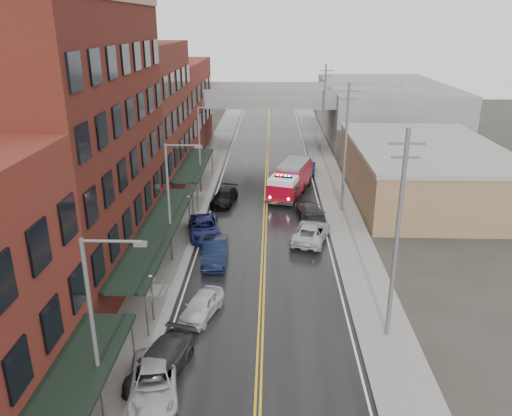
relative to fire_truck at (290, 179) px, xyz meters
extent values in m
cube|color=black|center=(-2.50, -9.78, -1.69)|extent=(11.00, 160.00, 0.02)
cube|color=slate|center=(-9.80, -9.78, -1.62)|extent=(3.00, 160.00, 0.15)
cube|color=slate|center=(4.80, -9.78, -1.62)|extent=(3.00, 160.00, 0.15)
cube|color=gray|center=(-8.15, -9.78, -1.62)|extent=(0.30, 160.00, 0.15)
cube|color=gray|center=(3.15, -9.78, -1.62)|extent=(0.30, 160.00, 0.15)
cube|color=#521F15|center=(-15.80, -16.78, 7.30)|extent=(9.00, 20.00, 18.00)
cube|color=maroon|center=(-15.80, 0.72, 5.80)|extent=(9.00, 15.00, 15.00)
cube|color=maroon|center=(-15.80, 18.22, 4.30)|extent=(9.00, 20.00, 12.00)
cube|color=#8D6C4C|center=(13.50, 0.22, 0.80)|extent=(14.00, 22.00, 5.00)
cube|color=slate|center=(15.50, 30.22, 2.30)|extent=(18.00, 30.00, 8.00)
cylinder|color=slate|center=(-8.85, -28.18, -0.20)|extent=(0.10, 0.10, 3.00)
cube|color=black|center=(-10.00, -16.78, 1.30)|extent=(2.60, 18.00, 0.18)
cylinder|color=slate|center=(-8.85, -25.38, -0.20)|extent=(0.10, 0.10, 3.00)
cylinder|color=slate|center=(-8.85, -8.18, -0.20)|extent=(0.10, 0.10, 3.00)
cube|color=black|center=(-10.00, 0.72, 1.30)|extent=(2.60, 13.00, 0.18)
cylinder|color=slate|center=(-8.85, -5.38, -0.20)|extent=(0.10, 0.10, 3.00)
cylinder|color=slate|center=(-8.85, 6.82, -0.20)|extent=(0.10, 0.10, 3.00)
cylinder|color=#59595B|center=(-8.90, -23.78, -0.30)|extent=(0.14, 0.14, 2.80)
sphere|color=silver|center=(-8.90, -23.78, 1.20)|extent=(0.44, 0.44, 0.44)
cylinder|color=#59595B|center=(-8.90, -9.78, -0.30)|extent=(0.14, 0.14, 2.80)
sphere|color=silver|center=(-8.90, -9.78, 1.20)|extent=(0.44, 0.44, 0.44)
cylinder|color=#59595B|center=(-9.30, -31.78, 2.80)|extent=(0.18, 0.18, 9.00)
cylinder|color=#59595B|center=(-8.10, -31.78, 7.20)|extent=(2.40, 0.12, 0.12)
cube|color=#59595B|center=(-7.00, -31.78, 7.10)|extent=(0.50, 0.22, 0.18)
cylinder|color=#59595B|center=(-9.30, -15.78, 2.80)|extent=(0.18, 0.18, 9.00)
cylinder|color=#59595B|center=(-8.10, -15.78, 7.20)|extent=(2.40, 0.12, 0.12)
cube|color=#59595B|center=(-7.00, -15.78, 7.10)|extent=(0.50, 0.22, 0.18)
cylinder|color=#59595B|center=(-9.30, 0.22, 2.80)|extent=(0.18, 0.18, 9.00)
cylinder|color=#59595B|center=(-8.10, 0.22, 7.20)|extent=(2.40, 0.12, 0.12)
cube|color=#59595B|center=(-7.00, 0.22, 7.10)|extent=(0.50, 0.22, 0.18)
cylinder|color=#59595B|center=(4.70, -24.78, 4.30)|extent=(0.24, 0.24, 12.00)
cube|color=#59595B|center=(4.70, -24.78, 9.50)|extent=(1.80, 0.12, 0.12)
cube|color=#59595B|center=(4.70, -24.78, 8.80)|extent=(1.40, 0.12, 0.12)
cylinder|color=#59595B|center=(4.70, -4.78, 4.30)|extent=(0.24, 0.24, 12.00)
cube|color=#59595B|center=(4.70, -4.78, 9.50)|extent=(1.80, 0.12, 0.12)
cube|color=#59595B|center=(4.70, -4.78, 8.80)|extent=(1.40, 0.12, 0.12)
cylinder|color=#59595B|center=(4.70, 15.22, 4.30)|extent=(0.24, 0.24, 12.00)
cube|color=#59595B|center=(4.70, 15.22, 9.50)|extent=(1.80, 0.12, 0.12)
cube|color=#59595B|center=(4.70, 15.22, 8.80)|extent=(1.40, 0.12, 0.12)
cube|color=slate|center=(-2.50, 22.22, 5.05)|extent=(40.00, 10.00, 1.50)
cube|color=slate|center=(-13.50, 22.22, 1.30)|extent=(1.60, 8.00, 6.00)
cube|color=slate|center=(8.50, 22.22, 1.30)|extent=(1.60, 8.00, 6.00)
cube|color=maroon|center=(0.38, 1.30, -0.02)|extent=(4.27, 6.46, 2.27)
cube|color=maroon|center=(-0.81, -2.74, -0.35)|extent=(3.39, 3.46, 1.62)
cube|color=silver|center=(-0.81, -2.74, 0.73)|extent=(3.20, 3.21, 0.54)
cube|color=black|center=(-0.75, -2.53, -0.02)|extent=(3.10, 2.43, 0.86)
cube|color=slate|center=(0.38, 1.30, 1.27)|extent=(3.89, 5.97, 0.32)
cube|color=black|center=(-0.81, -2.74, 1.09)|extent=(1.74, 0.78, 0.15)
sphere|color=#FF0C0C|center=(-1.38, -2.57, 1.18)|extent=(0.22, 0.22, 0.22)
sphere|color=#1933FF|center=(-0.24, -2.91, 1.18)|extent=(0.22, 0.22, 0.22)
cylinder|color=black|center=(-1.98, -2.51, -1.16)|extent=(1.14, 0.67, 1.08)
cylinder|color=black|center=(0.30, -3.18, -1.16)|extent=(1.14, 0.67, 1.08)
cylinder|color=black|center=(-0.91, 1.12, -1.16)|extent=(1.14, 0.67, 1.08)
cylinder|color=black|center=(1.37, 0.45, -1.16)|extent=(1.14, 0.67, 1.08)
cylinder|color=black|center=(-0.14, 3.71, -1.16)|extent=(1.14, 0.67, 1.08)
cylinder|color=black|center=(2.14, 3.04, -1.16)|extent=(1.14, 0.67, 1.08)
imported|color=#AAACB2|center=(-7.50, -29.86, -1.02)|extent=(3.10, 5.23, 1.36)
imported|color=#29292C|center=(-7.48, -28.47, -0.97)|extent=(3.37, 5.40, 1.46)
imported|color=silver|center=(-6.13, -22.98, -1.00)|extent=(2.76, 4.41, 1.40)
imported|color=black|center=(-6.10, -15.64, -0.88)|extent=(1.94, 5.05, 1.64)
imported|color=#141A4B|center=(-7.50, -10.98, -0.94)|extent=(3.49, 5.83, 1.52)
imported|color=black|center=(-6.56, -3.05, -0.98)|extent=(2.75, 5.17, 1.43)
imported|color=#B3B6BC|center=(1.30, -11.58, -0.94)|extent=(3.85, 5.92, 1.51)
imported|color=#28282B|center=(1.51, -6.38, -0.95)|extent=(2.87, 5.40, 1.49)
imported|color=#BBBBBB|center=(1.51, 6.42, -0.89)|extent=(2.67, 5.02, 1.63)
imported|color=black|center=(2.50, 8.10, -1.01)|extent=(1.90, 4.32, 1.38)
camera|label=1|loc=(-1.99, -49.14, 15.11)|focal=35.00mm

